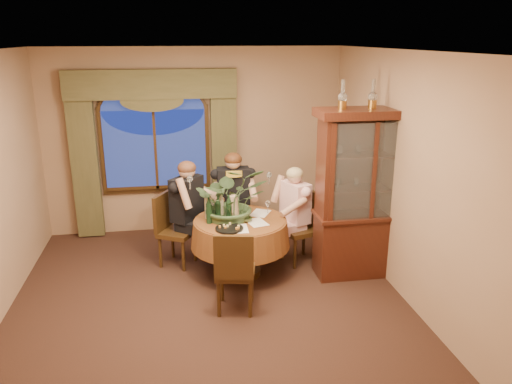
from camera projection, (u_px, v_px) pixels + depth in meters
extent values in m
plane|color=black|center=(210.00, 305.00, 5.70)|extent=(5.00, 5.00, 0.00)
plane|color=#9B7557|center=(195.00, 141.00, 7.63)|extent=(4.50, 0.00, 4.50)
plane|color=#9B7557|center=(406.00, 179.00, 5.63)|extent=(0.00, 5.00, 5.00)
plane|color=white|center=(203.00, 51.00, 4.86)|extent=(5.00, 5.00, 0.00)
cube|color=#484527|center=(85.00, 161.00, 7.33)|extent=(0.38, 0.14, 2.32)
cube|color=#484527|center=(224.00, 156.00, 7.65)|extent=(0.38, 0.14, 2.32)
cylinder|color=maroon|center=(241.00, 247.00, 6.34)|extent=(1.59, 1.59, 0.75)
cube|color=#33160F|center=(366.00, 194.00, 6.18)|extent=(1.32, 0.52, 2.13)
cube|color=black|center=(300.00, 228.00, 6.67)|extent=(0.52, 0.52, 0.96)
cube|color=black|center=(235.00, 217.00, 7.10)|extent=(0.44, 0.44, 0.96)
cube|color=black|center=(177.00, 231.00, 6.59)|extent=(0.57, 0.57, 0.96)
cube|color=black|center=(235.00, 270.00, 5.49)|extent=(0.50, 0.50, 0.96)
imported|color=#395532|center=(231.00, 173.00, 6.12)|extent=(0.89, 0.99, 0.77)
imported|color=#435229|center=(246.00, 220.00, 6.16)|extent=(0.15, 0.15, 0.05)
cylinder|color=black|center=(229.00, 229.00, 5.90)|extent=(0.34, 0.34, 0.02)
cylinder|color=black|center=(229.00, 208.00, 6.13)|extent=(0.07, 0.07, 0.33)
cylinder|color=tan|center=(207.00, 206.00, 6.22)|extent=(0.07, 0.07, 0.33)
cylinder|color=tan|center=(221.00, 207.00, 6.19)|extent=(0.07, 0.07, 0.33)
cylinder|color=black|center=(218.00, 209.00, 6.10)|extent=(0.07, 0.07, 0.33)
cylinder|color=black|center=(220.00, 203.00, 6.32)|extent=(0.07, 0.07, 0.33)
cylinder|color=black|center=(209.00, 210.00, 6.06)|extent=(0.07, 0.07, 0.33)
cube|color=white|center=(257.00, 222.00, 6.12)|extent=(0.28, 0.34, 0.00)
cube|color=white|center=(260.00, 213.00, 6.44)|extent=(0.33, 0.36, 0.00)
cube|color=white|center=(239.00, 229.00, 5.92)|extent=(0.22, 0.31, 0.00)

